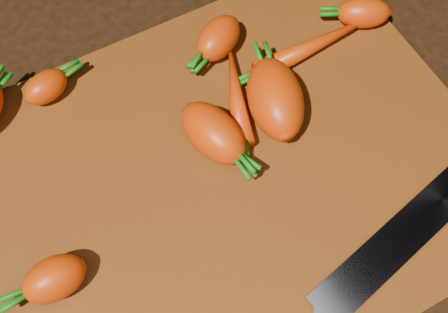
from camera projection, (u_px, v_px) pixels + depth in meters
name	position (u px, v px, depth m)	size (l,w,h in m)	color
ground	(229.00, 181.00, 0.62)	(2.00, 2.00, 0.01)	black
cutting_board	(229.00, 176.00, 0.61)	(0.50, 0.40, 0.01)	brown
carrot_1	(54.00, 279.00, 0.54)	(0.06, 0.04, 0.04)	red
carrot_2	(213.00, 133.00, 0.60)	(0.08, 0.05, 0.05)	red
carrot_3	(275.00, 99.00, 0.62)	(0.09, 0.05, 0.05)	red
carrot_4	(218.00, 38.00, 0.66)	(0.06, 0.04, 0.04)	red
carrot_5	(46.00, 87.00, 0.64)	(0.05, 0.03, 0.03)	red
carrot_6	(363.00, 13.00, 0.68)	(0.06, 0.03, 0.03)	red
carrot_7	(236.00, 95.00, 0.64)	(0.12, 0.02, 0.02)	red
carrot_8	(315.00, 45.00, 0.67)	(0.14, 0.03, 0.03)	red
knife	(414.00, 226.00, 0.57)	(0.33, 0.10, 0.02)	gray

